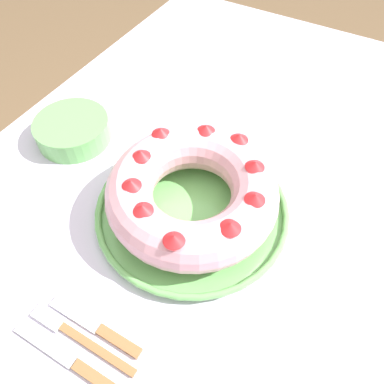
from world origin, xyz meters
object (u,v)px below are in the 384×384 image
object	(u,v)px
cake_knife	(101,330)
fork	(75,335)
bundt_cake	(192,192)
serving_knife	(76,364)
side_bowl	(73,130)
serving_dish	(192,209)

from	to	relation	value
cake_knife	fork	bearing A→B (deg)	136.77
bundt_cake	fork	xyz separation A→B (m)	(-0.28, 0.04, -0.06)
serving_knife	side_bowl	world-z (taller)	side_bowl
bundt_cake	side_bowl	distance (m)	0.33
fork	cake_knife	world-z (taller)	cake_knife
bundt_cake	side_bowl	size ratio (longest dim) A/B	1.90
serving_knife	cake_knife	xyz separation A→B (m)	(0.06, -0.00, 0.00)
bundt_cake	fork	size ratio (longest dim) A/B	1.60
serving_knife	fork	bearing A→B (deg)	42.95
bundt_cake	serving_knife	world-z (taller)	bundt_cake
serving_dish	bundt_cake	xyz separation A→B (m)	(0.00, -0.00, 0.05)
serving_dish	cake_knife	distance (m)	0.26
cake_knife	side_bowl	distance (m)	0.44
bundt_cake	cake_knife	distance (m)	0.27
fork	serving_dish	bearing A→B (deg)	-7.50
fork	side_bowl	distance (m)	0.44
serving_knife	side_bowl	xyz separation A→B (m)	(0.36, 0.31, 0.02)
bundt_cake	fork	distance (m)	0.29
serving_knife	side_bowl	bearing A→B (deg)	41.55
fork	cake_knife	size ratio (longest dim) A/B	1.14
serving_dish	bundt_cake	world-z (taller)	bundt_cake
cake_knife	serving_knife	bearing A→B (deg)	-174.62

